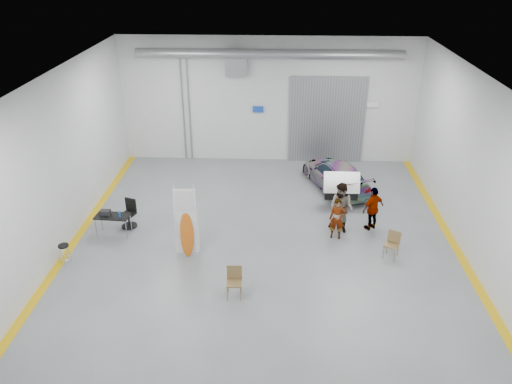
{
  "coord_description": "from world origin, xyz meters",
  "views": [
    {
      "loc": [
        0.4,
        -15.03,
        9.73
      ],
      "look_at": [
        -0.31,
        1.34,
        1.5
      ],
      "focal_mm": 35.0,
      "sensor_mm": 36.0,
      "label": 1
    }
  ],
  "objects_px": {
    "person_a": "(337,219)",
    "person_c": "(373,208)",
    "folding_chair_far": "(391,250)",
    "shop_stool": "(65,254)",
    "work_table": "(111,215)",
    "sedan_car": "(336,175)",
    "folding_chair_near": "(234,288)",
    "office_chair": "(129,215)",
    "person_b": "(341,208)",
    "surfboard_display": "(186,228)"
  },
  "relations": [
    {
      "from": "sedan_car",
      "to": "surfboard_display",
      "type": "bearing_deg",
      "value": 24.89
    },
    {
      "from": "shop_stool",
      "to": "surfboard_display",
      "type": "bearing_deg",
      "value": 9.41
    },
    {
      "from": "person_a",
      "to": "surfboard_display",
      "type": "bearing_deg",
      "value": -155.78
    },
    {
      "from": "folding_chair_near",
      "to": "office_chair",
      "type": "bearing_deg",
      "value": 135.28
    },
    {
      "from": "work_table",
      "to": "office_chair",
      "type": "distance_m",
      "value": 0.83
    },
    {
      "from": "folding_chair_far",
      "to": "shop_stool",
      "type": "relative_size",
      "value": 1.3
    },
    {
      "from": "surfboard_display",
      "to": "shop_stool",
      "type": "height_order",
      "value": "surfboard_display"
    },
    {
      "from": "person_a",
      "to": "surfboard_display",
      "type": "xyz_separation_m",
      "value": [
        -5.24,
        -1.38,
        0.31
      ]
    },
    {
      "from": "surfboard_display",
      "to": "work_table",
      "type": "xyz_separation_m",
      "value": [
        -3.01,
        1.28,
        -0.31
      ]
    },
    {
      "from": "surfboard_display",
      "to": "folding_chair_near",
      "type": "height_order",
      "value": "surfboard_display"
    },
    {
      "from": "person_b",
      "to": "office_chair",
      "type": "relative_size",
      "value": 1.78
    },
    {
      "from": "person_c",
      "to": "office_chair",
      "type": "xyz_separation_m",
      "value": [
        -9.19,
        -0.2,
        -0.39
      ]
    },
    {
      "from": "person_b",
      "to": "person_c",
      "type": "height_order",
      "value": "person_b"
    },
    {
      "from": "sedan_car",
      "to": "work_table",
      "type": "bearing_deg",
      "value": 6.59
    },
    {
      "from": "person_a",
      "to": "office_chair",
      "type": "relative_size",
      "value": 1.44
    },
    {
      "from": "sedan_car",
      "to": "surfboard_display",
      "type": "distance_m",
      "value": 7.94
    },
    {
      "from": "folding_chair_far",
      "to": "person_c",
      "type": "bearing_deg",
      "value": 129.42
    },
    {
      "from": "person_c",
      "to": "surfboard_display",
      "type": "height_order",
      "value": "surfboard_display"
    },
    {
      "from": "person_a",
      "to": "work_table",
      "type": "relative_size",
      "value": 1.23
    },
    {
      "from": "folding_chair_near",
      "to": "shop_stool",
      "type": "height_order",
      "value": "folding_chair_near"
    },
    {
      "from": "folding_chair_near",
      "to": "work_table",
      "type": "xyz_separation_m",
      "value": [
        -4.82,
        3.44,
        0.48
      ]
    },
    {
      "from": "person_b",
      "to": "work_table",
      "type": "relative_size",
      "value": 1.51
    },
    {
      "from": "person_b",
      "to": "surfboard_display",
      "type": "xyz_separation_m",
      "value": [
        -5.43,
        -1.88,
        0.12
      ]
    },
    {
      "from": "surfboard_display",
      "to": "work_table",
      "type": "relative_size",
      "value": 2.1
    },
    {
      "from": "folding_chair_near",
      "to": "office_chair",
      "type": "relative_size",
      "value": 0.89
    },
    {
      "from": "folding_chair_far",
      "to": "work_table",
      "type": "distance_m",
      "value": 10.08
    },
    {
      "from": "sedan_car",
      "to": "shop_stool",
      "type": "relative_size",
      "value": 5.89
    },
    {
      "from": "person_a",
      "to": "folding_chair_far",
      "type": "xyz_separation_m",
      "value": [
        1.75,
        -1.18,
        -0.49
      ]
    },
    {
      "from": "sedan_car",
      "to": "folding_chair_far",
      "type": "height_order",
      "value": "sedan_car"
    },
    {
      "from": "sedan_car",
      "to": "person_a",
      "type": "xyz_separation_m",
      "value": [
        -0.37,
        -4.22,
        0.17
      ]
    },
    {
      "from": "work_table",
      "to": "person_b",
      "type": "bearing_deg",
      "value": 4.12
    },
    {
      "from": "sedan_car",
      "to": "shop_stool",
      "type": "distance_m",
      "value": 11.5
    },
    {
      "from": "person_b",
      "to": "person_c",
      "type": "bearing_deg",
      "value": 44.43
    },
    {
      "from": "person_a",
      "to": "office_chair",
      "type": "distance_m",
      "value": 7.81
    },
    {
      "from": "sedan_car",
      "to": "surfboard_display",
      "type": "height_order",
      "value": "surfboard_display"
    },
    {
      "from": "person_c",
      "to": "shop_stool",
      "type": "distance_m",
      "value": 11.02
    },
    {
      "from": "work_table",
      "to": "person_c",
      "type": "bearing_deg",
      "value": 4.81
    },
    {
      "from": "person_b",
      "to": "folding_chair_near",
      "type": "height_order",
      "value": "person_b"
    },
    {
      "from": "person_b",
      "to": "shop_stool",
      "type": "bearing_deg",
      "value": -130.06
    },
    {
      "from": "sedan_car",
      "to": "surfboard_display",
      "type": "xyz_separation_m",
      "value": [
        -5.62,
        -5.6,
        0.48
      ]
    },
    {
      "from": "person_c",
      "to": "shop_stool",
      "type": "relative_size",
      "value": 2.4
    },
    {
      "from": "person_a",
      "to": "person_c",
      "type": "bearing_deg",
      "value": 36.28
    },
    {
      "from": "shop_stool",
      "to": "folding_chair_near",
      "type": "bearing_deg",
      "value": -14.43
    },
    {
      "from": "folding_chair_far",
      "to": "office_chair",
      "type": "bearing_deg",
      "value": -161.22
    },
    {
      "from": "sedan_car",
      "to": "person_b",
      "type": "height_order",
      "value": "person_b"
    },
    {
      "from": "work_table",
      "to": "sedan_car",
      "type": "bearing_deg",
      "value": 26.59
    },
    {
      "from": "sedan_car",
      "to": "work_table",
      "type": "height_order",
      "value": "sedan_car"
    },
    {
      "from": "surfboard_display",
      "to": "shop_stool",
      "type": "xyz_separation_m",
      "value": [
        -4.02,
        -0.67,
        -0.74
      ]
    },
    {
      "from": "surfboard_display",
      "to": "folding_chair_near",
      "type": "relative_size",
      "value": 2.77
    },
    {
      "from": "surfboard_display",
      "to": "folding_chair_near",
      "type": "xyz_separation_m",
      "value": [
        1.81,
        -2.16,
        -0.79
      ]
    }
  ]
}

